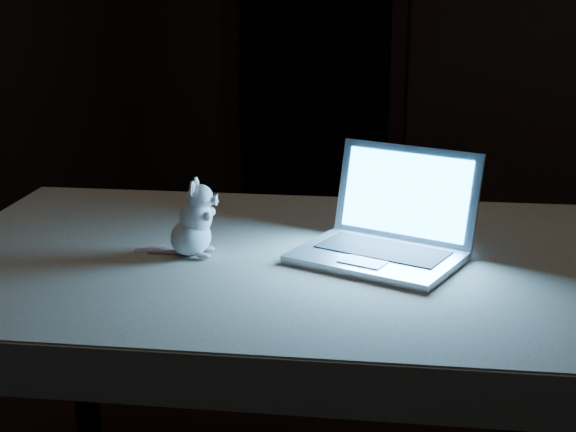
% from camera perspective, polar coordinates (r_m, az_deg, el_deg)
% --- Properties ---
extents(doorway, '(1.06, 0.36, 2.13)m').
position_cam_1_polar(doorway, '(4.58, 1.84, 11.87)').
color(doorway, black).
rests_on(doorway, back_wall).
extents(table, '(1.69, 1.36, 0.79)m').
position_cam_1_polar(table, '(2.09, -0.92, -13.12)').
color(table, black).
rests_on(table, floor).
extents(tablecloth, '(1.69, 1.24, 0.10)m').
position_cam_1_polar(tablecloth, '(1.94, -0.58, -4.03)').
color(tablecloth, beige).
rests_on(tablecloth, table).
extents(laptop, '(0.38, 0.35, 0.24)m').
position_cam_1_polar(laptop, '(1.85, 6.18, 0.40)').
color(laptop, '#B9B9BE').
rests_on(laptop, tablecloth).
extents(plush_mouse, '(0.16, 0.16, 0.18)m').
position_cam_1_polar(plush_mouse, '(1.90, -6.70, -0.14)').
color(plush_mouse, silver).
rests_on(plush_mouse, tablecloth).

